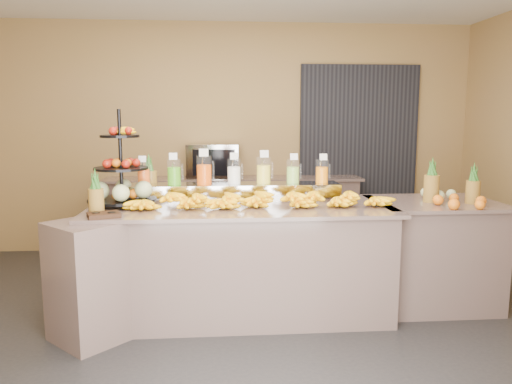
{
  "coord_description": "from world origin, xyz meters",
  "views": [
    {
      "loc": [
        -0.2,
        -3.76,
        1.67
      ],
      "look_at": [
        0.12,
        0.3,
        1.05
      ],
      "focal_mm": 35.0,
      "sensor_mm": 36.0,
      "label": 1
    }
  ],
  "objects": [
    {
      "name": "juice_pitcher_orange_c",
      "position": [
        0.73,
        0.58,
        1.17
      ],
      "size": [
        0.11,
        0.12,
        0.27
      ],
      "color": "silver",
      "rests_on": "pitcher_tray"
    },
    {
      "name": "fruit_stand",
      "position": [
        -0.96,
        0.42,
        1.13
      ],
      "size": [
        0.68,
        0.68,
        0.79
      ],
      "rotation": [
        0.0,
        0.0,
        0.23
      ],
      "color": "black",
      "rests_on": "buffet_counter"
    },
    {
      "name": "condiment_caddy",
      "position": [
        -1.03,
        -0.08,
        0.95
      ],
      "size": [
        0.27,
        0.24,
        0.03
      ],
      "primitive_type": "cube",
      "rotation": [
        0.0,
        0.0,
        0.35
      ],
      "color": "black",
      "rests_on": "buffet_counter"
    },
    {
      "name": "pineapple_left_b",
      "position": [
        -0.8,
        0.73,
        1.08
      ],
      "size": [
        0.14,
        0.14,
        0.41
      ],
      "rotation": [
        0.0,
        0.0,
        -0.37
      ],
      "color": "brown",
      "rests_on": "buffet_counter"
    },
    {
      "name": "pitcher_tray",
      "position": [
        -0.05,
        0.58,
        1.01
      ],
      "size": [
        1.85,
        0.3,
        0.15
      ],
      "primitive_type": "cube",
      "color": "gray",
      "rests_on": "buffet_counter"
    },
    {
      "name": "juice_pitcher_orange_a",
      "position": [
        -0.83,
        0.58,
        1.17
      ],
      "size": [
        0.11,
        0.11,
        0.26
      ],
      "color": "silver",
      "rests_on": "pitcher_tray"
    },
    {
      "name": "juice_pitcher_orange_b",
      "position": [
        -0.31,
        0.58,
        1.19
      ],
      "size": [
        0.13,
        0.14,
        0.32
      ],
      "color": "silver",
      "rests_on": "pitcher_tray"
    },
    {
      "name": "room_envelope",
      "position": [
        0.19,
        0.79,
        1.88
      ],
      "size": [
        6.04,
        5.02,
        2.82
      ],
      "color": "olive",
      "rests_on": "ground"
    },
    {
      "name": "ground",
      "position": [
        0.0,
        0.0,
        0.0
      ],
      "size": [
        6.0,
        6.0,
        0.0
      ],
      "primitive_type": "plane",
      "color": "black",
      "rests_on": "ground"
    },
    {
      "name": "juice_pitcher_milk",
      "position": [
        -0.05,
        0.58,
        1.18
      ],
      "size": [
        0.12,
        0.12,
        0.29
      ],
      "color": "silver",
      "rests_on": "pitcher_tray"
    },
    {
      "name": "oven_warmer",
      "position": [
        -0.23,
        2.25,
        1.13
      ],
      "size": [
        0.65,
        0.48,
        0.41
      ],
      "primitive_type": "cube",
      "rotation": [
        0.0,
        0.0,
        -0.09
      ],
      "color": "gray",
      "rests_on": "back_ledge"
    },
    {
      "name": "buffet_counter",
      "position": [
        -0.12,
        0.26,
        0.47
      ],
      "size": [
        2.75,
        1.25,
        0.93
      ],
      "color": "gray",
      "rests_on": "ground"
    },
    {
      "name": "right_fruit_pile",
      "position": [
        1.79,
        0.22,
        1.0
      ],
      "size": [
        0.44,
        0.42,
        0.23
      ],
      "color": "brown",
      "rests_on": "right_counter"
    },
    {
      "name": "banana_heap",
      "position": [
        0.15,
        0.25,
        1.01
      ],
      "size": [
        2.11,
        0.19,
        0.18
      ],
      "color": "yellow",
      "rests_on": "buffet_counter"
    },
    {
      "name": "juice_pitcher_lime",
      "position": [
        0.47,
        0.58,
        1.17
      ],
      "size": [
        0.11,
        0.12,
        0.28
      ],
      "color": "silver",
      "rests_on": "pitcher_tray"
    },
    {
      "name": "back_ledge",
      "position": [
        0.0,
        2.25,
        0.47
      ],
      "size": [
        3.1,
        0.55,
        0.93
      ],
      "color": "gray",
      "rests_on": "ground"
    },
    {
      "name": "juice_pitcher_green",
      "position": [
        -0.57,
        0.58,
        1.18
      ],
      "size": [
        0.12,
        0.12,
        0.29
      ],
      "color": "silver",
      "rests_on": "pitcher_tray"
    },
    {
      "name": "right_counter",
      "position": [
        1.7,
        0.4,
        0.47
      ],
      "size": [
        1.08,
        0.88,
        0.93
      ],
      "color": "gray",
      "rests_on": "ground"
    },
    {
      "name": "pineapple_left_a",
      "position": [
        -1.11,
        0.05,
        1.06
      ],
      "size": [
        0.11,
        0.11,
        0.35
      ],
      "rotation": [
        0.0,
        0.0,
        -0.25
      ],
      "color": "brown",
      "rests_on": "buffet_counter"
    },
    {
      "name": "juice_pitcher_lemon",
      "position": [
        0.21,
        0.58,
        1.18
      ],
      "size": [
        0.13,
        0.13,
        0.31
      ],
      "color": "silver",
      "rests_on": "pitcher_tray"
    }
  ]
}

